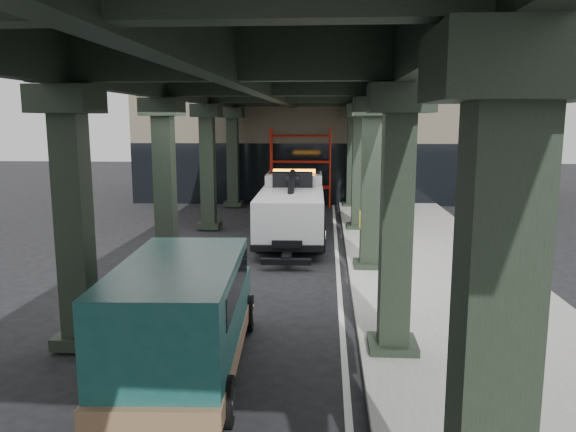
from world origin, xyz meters
The scene contains 8 objects.
ground centered at (0.00, 0.00, 0.00)m, with size 90.00×90.00×0.00m, color black.
sidewalk centered at (4.50, 2.00, 0.07)m, with size 5.00×40.00×0.15m, color gray.
lane_stripe centered at (1.70, 2.00, 0.01)m, with size 0.12×38.00×0.01m, color silver.
viaduct centered at (-0.40, 2.00, 5.46)m, with size 7.40×32.00×6.40m.
building centered at (2.00, 20.00, 4.00)m, with size 22.00×10.00×8.00m, color #C6B793.
scaffolding centered at (0.00, 14.64, 2.11)m, with size 3.08×0.88×4.00m.
tow_truck centered at (0.08, 6.48, 1.26)m, with size 2.51×7.93×2.58m.
towed_van centered at (-1.08, -5.07, 1.12)m, with size 2.30×5.23×2.08m.
Camera 1 is at (1.34, -14.08, 4.37)m, focal length 35.00 mm.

